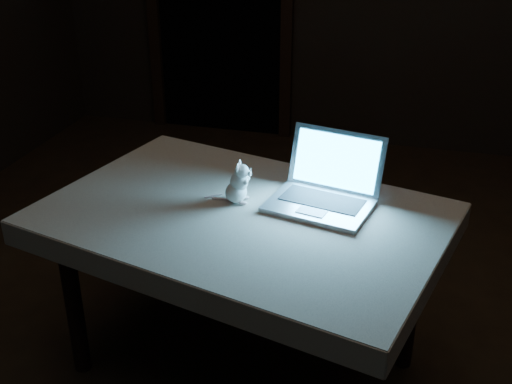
% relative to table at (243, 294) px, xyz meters
% --- Properties ---
extents(floor, '(5.00, 5.00, 0.00)m').
position_rel_table_xyz_m(floor, '(0.22, -0.02, -0.34)').
color(floor, black).
rests_on(floor, ground).
extents(table, '(1.42, 1.10, 0.68)m').
position_rel_table_xyz_m(table, '(0.00, 0.00, 0.00)').
color(table, black).
rests_on(table, floor).
extents(tablecloth, '(1.51, 1.16, 0.09)m').
position_rel_table_xyz_m(tablecloth, '(0.01, 0.06, 0.30)').
color(tablecloth, beige).
rests_on(tablecloth, table).
extents(laptop, '(0.40, 0.37, 0.24)m').
position_rel_table_xyz_m(laptop, '(0.25, 0.09, 0.46)').
color(laptop, '#ADADB1').
rests_on(laptop, tablecloth).
extents(plush_mouse, '(0.13, 0.13, 0.15)m').
position_rel_table_xyz_m(plush_mouse, '(-0.04, 0.07, 0.42)').
color(plush_mouse, white).
rests_on(plush_mouse, tablecloth).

